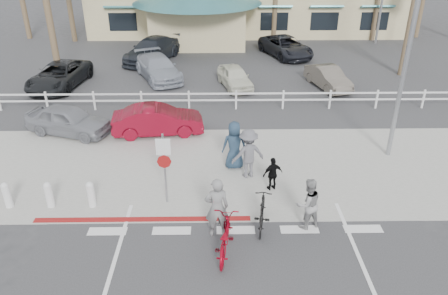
{
  "coord_description": "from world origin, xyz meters",
  "views": [
    {
      "loc": [
        -0.53,
        -10.29,
        8.6
      ],
      "look_at": [
        -0.32,
        3.35,
        1.5
      ],
      "focal_mm": 35.0,
      "sensor_mm": 36.0,
      "label": 1
    }
  ],
  "objects_px": {
    "bike_black": "(262,213)",
    "car_white_sedan": "(158,120)",
    "car_red_compact": "(68,120)",
    "sign_post": "(165,165)",
    "bike_red": "(224,237)"
  },
  "relations": [
    {
      "from": "sign_post",
      "to": "bike_black",
      "type": "bearing_deg",
      "value": -24.44
    },
    {
      "from": "car_red_compact",
      "to": "car_white_sedan",
      "type": "bearing_deg",
      "value": -72.54
    },
    {
      "from": "bike_red",
      "to": "bike_black",
      "type": "xyz_separation_m",
      "value": [
        1.2,
        1.17,
        0.0
      ]
    },
    {
      "from": "sign_post",
      "to": "car_red_compact",
      "type": "height_order",
      "value": "sign_post"
    },
    {
      "from": "bike_black",
      "to": "bike_red",
      "type": "bearing_deg",
      "value": 53.09
    },
    {
      "from": "bike_red",
      "to": "car_red_compact",
      "type": "relative_size",
      "value": 0.53
    },
    {
      "from": "bike_black",
      "to": "car_white_sedan",
      "type": "height_order",
      "value": "car_white_sedan"
    },
    {
      "from": "bike_black",
      "to": "car_white_sedan",
      "type": "xyz_separation_m",
      "value": [
        -4.05,
        6.89,
        0.12
      ]
    },
    {
      "from": "bike_red",
      "to": "bike_black",
      "type": "relative_size",
      "value": 1.14
    },
    {
      "from": "bike_red",
      "to": "bike_black",
      "type": "height_order",
      "value": "bike_black"
    },
    {
      "from": "sign_post",
      "to": "car_red_compact",
      "type": "distance_m",
      "value": 7.47
    },
    {
      "from": "sign_post",
      "to": "bike_red",
      "type": "height_order",
      "value": "sign_post"
    },
    {
      "from": "bike_black",
      "to": "car_red_compact",
      "type": "xyz_separation_m",
      "value": [
        -8.08,
        6.96,
        0.12
      ]
    },
    {
      "from": "bike_black",
      "to": "sign_post",
      "type": "bearing_deg",
      "value": -15.64
    },
    {
      "from": "sign_post",
      "to": "bike_black",
      "type": "relative_size",
      "value": 1.6
    }
  ]
}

